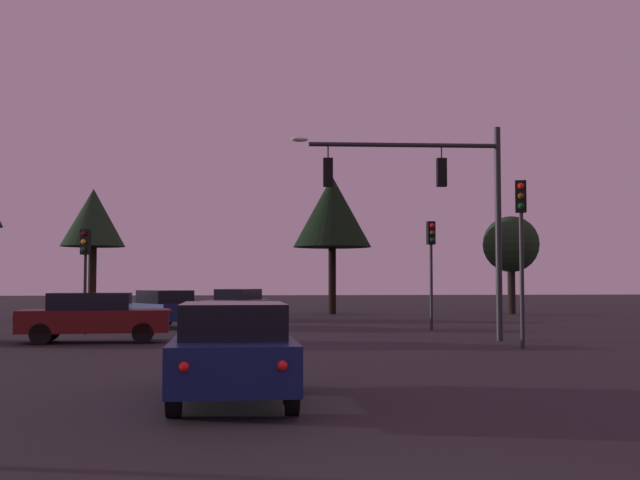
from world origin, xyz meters
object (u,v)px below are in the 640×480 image
at_px(traffic_signal_mast_arm, 438,194).
at_px(car_nearside_lane, 233,350).
at_px(traffic_light_corner_right, 85,259).
at_px(traffic_light_corner_left, 431,253).
at_px(car_crossing_right, 94,316).
at_px(traffic_light_median, 521,230).
at_px(tree_behind_sign, 93,219).
at_px(car_parked_lot, 237,304).
at_px(car_far_lane, 163,308).
at_px(tree_right_cluster, 332,212).
at_px(tree_left_far, 511,245).

xyz_separation_m(traffic_signal_mast_arm, car_nearside_lane, (-6.53, -11.72, -3.84)).
height_order(traffic_light_corner_right, car_nearside_lane, traffic_light_corner_right).
distance_m(traffic_light_corner_left, car_crossing_right, 13.03).
distance_m(traffic_light_median, tree_behind_sign, 28.11).
relative_size(traffic_signal_mast_arm, car_nearside_lane, 1.58).
distance_m(traffic_signal_mast_arm, car_parked_lot, 16.00).
xyz_separation_m(traffic_light_corner_left, car_far_lane, (-10.42, 2.92, -2.19)).
height_order(car_nearside_lane, car_crossing_right, same).
bearing_deg(tree_behind_sign, car_parked_lot, -37.76).
bearing_deg(traffic_light_corner_right, traffic_light_corner_left, 4.80).
xyz_separation_m(traffic_signal_mast_arm, tree_behind_sign, (-13.96, 20.40, 0.73)).
distance_m(car_far_lane, tree_behind_sign, 13.61).
height_order(traffic_light_corner_right, traffic_light_median, traffic_light_median).
relative_size(traffic_light_corner_right, tree_right_cluster, 0.46).
xyz_separation_m(traffic_light_corner_left, car_parked_lot, (-7.34, 8.70, -2.19)).
xyz_separation_m(traffic_light_corner_left, traffic_light_median, (0.30, -8.55, 0.32)).
relative_size(traffic_light_median, car_parked_lot, 1.05).
relative_size(car_parked_lot, tree_behind_sign, 0.63).
bearing_deg(car_far_lane, car_parked_lot, 61.95).
bearing_deg(car_far_lane, tree_right_cluster, 55.71).
height_order(traffic_light_corner_left, traffic_light_median, traffic_light_median).
distance_m(car_nearside_lane, tree_right_cluster, 33.92).
height_order(car_far_lane, car_parked_lot, same).
distance_m(traffic_signal_mast_arm, car_far_lane, 13.08).
bearing_deg(traffic_light_corner_left, car_crossing_right, -158.16).
distance_m(traffic_light_corner_right, car_nearside_lane, 17.10).
height_order(traffic_light_median, tree_behind_sign, tree_behind_sign).
xyz_separation_m(traffic_light_median, tree_left_far, (8.43, 23.17, 0.74)).
distance_m(traffic_light_corner_left, car_parked_lot, 11.59).
distance_m(car_nearside_lane, tree_left_far, 36.10).
xyz_separation_m(traffic_light_corner_right, car_far_lane, (2.44, 4.00, -1.86)).
relative_size(car_nearside_lane, tree_right_cluster, 0.53).
bearing_deg(car_crossing_right, tree_behind_sign, 99.55).
xyz_separation_m(traffic_signal_mast_arm, traffic_light_corner_right, (-11.60, 4.51, -1.97)).
height_order(traffic_light_corner_left, car_parked_lot, traffic_light_corner_left).
height_order(car_nearside_lane, tree_left_far, tree_left_far).
distance_m(traffic_signal_mast_arm, car_crossing_right, 11.36).
bearing_deg(traffic_light_corner_right, car_nearside_lane, -72.66).
xyz_separation_m(traffic_light_corner_right, tree_left_far, (21.59, 15.71, 1.39)).
bearing_deg(tree_right_cluster, traffic_light_median, -85.20).
bearing_deg(traffic_light_corner_right, tree_right_cluster, 56.39).
bearing_deg(car_crossing_right, traffic_light_corner_right, 104.26).
relative_size(traffic_signal_mast_arm, tree_right_cluster, 0.84).
bearing_deg(traffic_light_corner_left, traffic_light_corner_right, -175.20).
bearing_deg(traffic_signal_mast_arm, tree_behind_sign, 124.38).
bearing_deg(traffic_light_corner_left, traffic_signal_mast_arm, -102.68).
height_order(traffic_light_corner_left, tree_right_cluster, tree_right_cluster).
relative_size(car_nearside_lane, car_parked_lot, 0.97).
xyz_separation_m(tree_behind_sign, tree_right_cluster, (13.48, 0.86, 0.59)).
distance_m(traffic_light_corner_left, traffic_light_median, 8.56).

